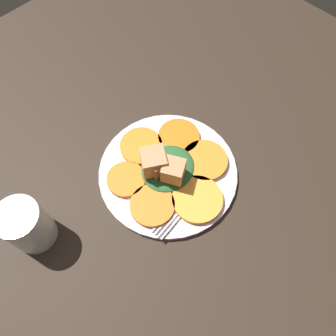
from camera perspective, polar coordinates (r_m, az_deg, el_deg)
name	(u,v)px	position (r cm, az deg, el deg)	size (l,w,h in cm)	color
table_slab	(168,176)	(61.71, 0.00, -1.34)	(120.00, 120.00, 2.00)	black
plate	(168,172)	(60.36, 0.00, -0.70)	(25.39, 25.39, 1.05)	silver
carrot_slice_0	(204,160)	(60.69, 6.36, 1.32)	(8.51, 8.51, 0.92)	orange
carrot_slice_1	(179,137)	(63.03, 1.88, 5.45)	(7.92, 7.92, 0.92)	#D55F13
carrot_slice_2	(140,147)	(61.96, -4.92, 3.61)	(8.05, 8.05, 0.92)	orange
carrot_slice_3	(126,179)	(59.00, -7.28, -1.97)	(6.97, 6.97, 0.92)	orange
carrot_slice_4	(152,205)	(56.62, -2.75, -6.50)	(7.80, 7.80, 0.92)	orange
carrot_slice_5	(197,199)	(57.19, 5.12, -5.45)	(8.87, 8.87, 0.92)	orange
center_pile	(165,167)	(57.67, -0.60, 0.23)	(10.12, 9.10, 5.95)	#235128
fork	(191,195)	(57.69, 3.97, -4.73)	(19.87, 3.50, 0.40)	#B2B2B7
water_glass	(27,226)	(56.67, -23.35, -9.20)	(6.95, 6.95, 9.21)	silver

